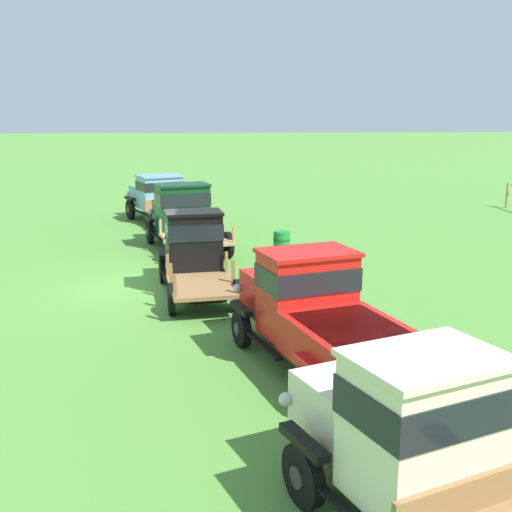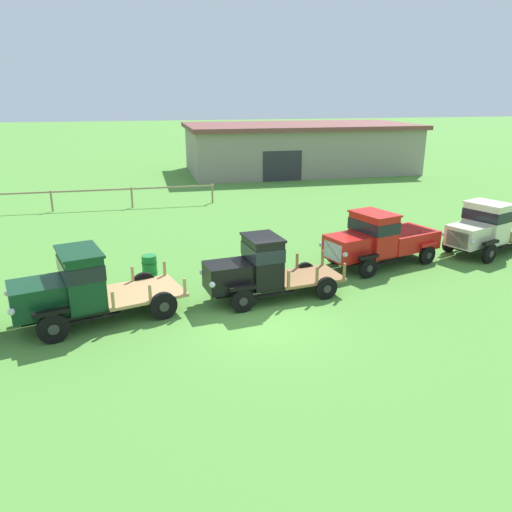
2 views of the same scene
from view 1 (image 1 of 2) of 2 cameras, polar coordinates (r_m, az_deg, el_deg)
name	(u,v)px [view 1 (image 1 of 2)]	position (r m, az deg, el deg)	size (l,w,h in m)	color
ground_plane	(133,287)	(18.73, -10.85, -2.75)	(240.00, 240.00, 0.00)	#518E38
vintage_truck_foreground_near	(158,196)	(29.46, -8.68, 5.27)	(5.73, 3.94, 2.10)	black
vintage_truck_second_in_line	(182,214)	(23.79, -6.62, 3.72)	(5.54, 3.36, 2.34)	black
vintage_truck_midrow_center	(194,249)	(18.06, -5.57, 0.58)	(5.10, 2.37, 2.26)	black
vintage_truck_far_side	(315,311)	(12.68, 5.28, -4.92)	(5.43, 3.33, 2.26)	black
vintage_truck_back_of_row	(414,437)	(8.12, 13.83, -15.38)	(5.15, 3.48, 2.30)	black
oil_drum_beside_row	(282,245)	(21.86, 2.30, 1.00)	(0.60, 0.60, 0.94)	#1E7F33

